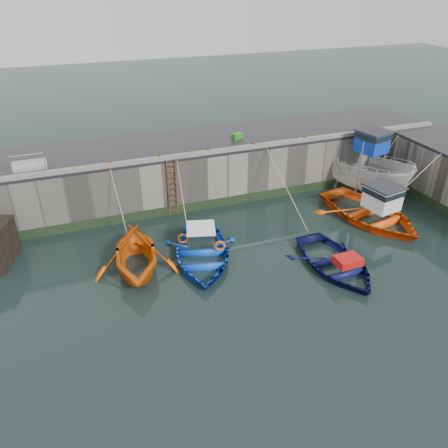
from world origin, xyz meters
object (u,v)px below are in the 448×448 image
object	(u,v)px
boat_near_blue	(202,259)
bollard_c	(209,151)
bollard_d	(253,145)
bollard_e	(304,138)
ladder	(172,188)
boat_far_orange	(371,212)
fish_crate	(238,136)
bollard_b	(159,157)
bollard_a	(110,164)
boat_near_white	(137,269)
boat_near_navy	(335,267)
boat_far_white	(359,170)

from	to	relation	value
boat_near_blue	bollard_c	xyz separation A→B (m)	(2.06, 4.98, 3.30)
bollard_d	bollard_e	world-z (taller)	same
ladder	bollard_c	world-z (taller)	bollard_c
boat_far_orange	bollard_d	xyz separation A→B (m)	(-5.00, 4.51, 2.89)
boat_far_orange	bollard_d	bearing A→B (deg)	127.74
boat_near_blue	fish_crate	xyz separation A→B (m)	(4.40, 6.67, 3.32)
boat_near_blue	bollard_c	world-z (taller)	bollard_c
fish_crate	bollard_b	world-z (taller)	fish_crate
bollard_a	bollard_b	size ratio (longest dim) A/B	1.00
boat_near_white	boat_far_orange	xyz separation A→B (m)	(12.64, 0.26, 0.41)
ladder	bollard_d	world-z (taller)	bollard_d
boat_near_white	bollard_b	bearing A→B (deg)	71.30
ladder	bollard_c	distance (m)	2.81
bollard_e	bollard_c	bearing A→B (deg)	180.00
boat_far_orange	fish_crate	bearing A→B (deg)	120.10
boat_near_navy	bollard_c	size ratio (longest dim) A/B	17.46
ladder	boat_near_blue	xyz separation A→B (m)	(0.14, -4.64, -1.59)
bollard_d	ladder	bearing A→B (deg)	-176.00
fish_crate	boat_far_white	bearing A→B (deg)	-34.60
fish_crate	bollard_c	world-z (taller)	fish_crate
bollard_d	boat_far_orange	bearing A→B (deg)	-42.04
boat_near_blue	bollard_a	world-z (taller)	bollard_a
boat_near_blue	boat_far_orange	bearing A→B (deg)	18.08
fish_crate	bollard_e	bearing A→B (deg)	-40.51
boat_near_navy	bollard_e	world-z (taller)	bollard_e
boat_near_white	boat_far_white	size ratio (longest dim) A/B	0.59
bollard_b	bollard_c	bearing A→B (deg)	0.00
boat_near_navy	bollard_a	distance (m)	11.98
boat_near_white	bollard_d	distance (m)	9.59
bollard_e	bollard_b	bearing A→B (deg)	180.00
boat_near_navy	boat_far_orange	xyz separation A→B (m)	(4.24, 3.20, 0.41)
bollard_a	ladder	bearing A→B (deg)	-6.38
fish_crate	bollard_d	bearing A→B (deg)	-95.61
boat_near_white	boat_far_white	bearing A→B (deg)	22.67
boat_near_navy	fish_crate	bearing A→B (deg)	94.78
boat_near_white	bollard_a	bearing A→B (deg)	99.37
boat_near_navy	bollard_e	distance (m)	8.73
ladder	bollard_d	size ratio (longest dim) A/B	11.43
boat_near_navy	bollard_d	xyz separation A→B (m)	(-0.76, 7.70, 3.30)
boat_near_white	fish_crate	world-z (taller)	fish_crate
boat_near_blue	bollard_d	world-z (taller)	bollard_d
bollard_b	fish_crate	bearing A→B (deg)	18.59
boat_near_blue	fish_crate	distance (m)	8.66
fish_crate	bollard_b	distance (m)	5.31
boat_near_white	bollard_d	world-z (taller)	bollard_d
ladder	boat_near_navy	xyz separation A→B (m)	(5.56, -7.37, -1.59)
bollard_e	boat_far_white	bearing A→B (deg)	-13.84
boat_near_blue	fish_crate	world-z (taller)	fish_crate
ladder	boat_far_orange	distance (m)	10.71
boat_near_navy	boat_far_white	distance (m)	9.15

